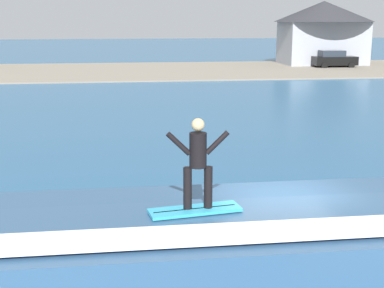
% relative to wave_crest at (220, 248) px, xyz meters
% --- Properties ---
extents(ground_plane, '(260.00, 260.00, 0.00)m').
position_rel_wave_crest_xyz_m(ground_plane, '(1.54, 1.08, -0.79)').
color(ground_plane, '#275781').
extents(wave_crest, '(10.31, 3.94, 1.67)m').
position_rel_wave_crest_xyz_m(wave_crest, '(0.00, 0.00, 0.00)').
color(wave_crest, '#315376').
rests_on(wave_crest, ground_plane).
extents(surfboard, '(1.79, 0.78, 0.06)m').
position_rel_wave_crest_xyz_m(surfboard, '(-0.55, -0.26, 0.91)').
color(surfboard, '#33A5CC').
rests_on(surfboard, wave_crest).
extents(surfer, '(1.18, 0.32, 1.71)m').
position_rel_wave_crest_xyz_m(surfer, '(-0.49, -0.24, 1.90)').
color(surfer, black).
rests_on(surfer, surfboard).
extents(shoreline_bank, '(120.00, 18.76, 0.12)m').
position_rel_wave_crest_xyz_m(shoreline_bank, '(1.54, 44.88, -0.73)').
color(shoreline_bank, gray).
rests_on(shoreline_bank, ground_plane).
extents(car_far_shore, '(4.54, 2.13, 1.86)m').
position_rel_wave_crest_xyz_m(car_far_shore, '(20.65, 45.67, 0.16)').
color(car_far_shore, black).
rests_on(car_far_shore, ground_plane).
extents(house_gabled_white, '(10.97, 10.97, 7.00)m').
position_rel_wave_crest_xyz_m(house_gabled_white, '(20.77, 49.59, 3.42)').
color(house_gabled_white, '#9EA3AD').
rests_on(house_gabled_white, ground_plane).
extents(tree_tall_bare, '(2.07, 2.07, 5.02)m').
position_rel_wave_crest_xyz_m(tree_tall_bare, '(17.40, 52.00, 3.01)').
color(tree_tall_bare, brown).
rests_on(tree_tall_bare, ground_plane).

